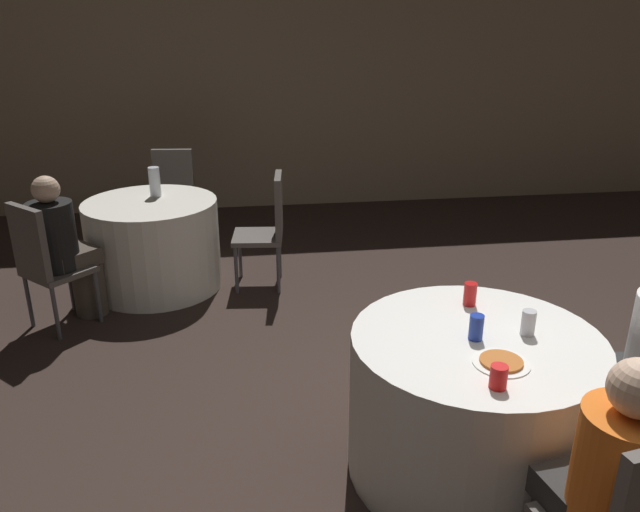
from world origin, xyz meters
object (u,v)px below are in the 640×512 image
(chair_far_east, at_px, (269,222))
(chair_far_north, at_px, (173,192))
(pizza_plate_near, at_px, (501,362))
(bottle_far, at_px, (155,182))
(chair_far_southwest, at_px, (43,258))
(person_black_shirt, at_px, (66,250))
(person_orange_shirt, at_px, (599,489))
(soda_can_blue, at_px, (476,327))
(soda_can_silver, at_px, (528,323))
(table_near, at_px, (471,404))
(table_far, at_px, (154,245))
(soda_can_red, at_px, (470,294))

(chair_far_east, xyz_separation_m, chair_far_north, (-0.85, 1.05, 0.00))
(pizza_plate_near, distance_m, bottle_far, 3.38)
(chair_far_southwest, height_order, chair_far_east, same)
(person_black_shirt, height_order, bottle_far, person_black_shirt)
(person_orange_shirt, distance_m, soda_can_blue, 0.86)
(soda_can_silver, bearing_deg, table_near, 179.29)
(pizza_plate_near, bearing_deg, chair_far_north, 114.56)
(chair_far_north, bearing_deg, table_far, 90.00)
(person_black_shirt, relative_size, soda_can_silver, 9.17)
(table_near, height_order, chair_far_north, chair_far_north)
(chair_far_east, xyz_separation_m, person_orange_shirt, (0.97, -3.24, 0.01))
(pizza_plate_near, bearing_deg, table_far, 123.02)
(chair_far_east, xyz_separation_m, pizza_plate_near, (0.84, -2.64, 0.19))
(table_far, distance_m, soda_can_blue, 3.10)
(chair_far_southwest, relative_size, soda_can_red, 7.76)
(table_near, xyz_separation_m, chair_far_north, (-1.68, 3.46, 0.19))
(soda_can_blue, xyz_separation_m, bottle_far, (-1.72, 2.67, 0.06))
(bottle_far, bearing_deg, person_black_shirt, -129.16)
(soda_can_silver, xyz_separation_m, soda_can_blue, (-0.26, -0.01, 0.00))
(soda_can_silver, bearing_deg, chair_far_southwest, 145.62)
(table_far, height_order, soda_can_blue, soda_can_blue)
(soda_can_silver, height_order, bottle_far, bottle_far)
(chair_far_southwest, distance_m, pizza_plate_near, 3.21)
(chair_far_southwest, distance_m, person_black_shirt, 0.17)
(table_near, bearing_deg, bottle_far, 123.15)
(person_black_shirt, bearing_deg, table_near, 3.91)
(table_near, bearing_deg, soda_can_red, 76.25)
(table_near, distance_m, soda_can_red, 0.55)
(chair_far_east, bearing_deg, pizza_plate_near, -156.30)
(table_far, bearing_deg, soda_can_silver, -51.33)
(soda_can_silver, xyz_separation_m, bottle_far, (-1.97, 2.66, 0.06))
(table_near, bearing_deg, person_black_shirt, 139.86)
(person_black_shirt, bearing_deg, soda_can_silver, 6.60)
(chair_far_north, xyz_separation_m, bottle_far, (-0.06, -0.80, 0.30))
(table_near, height_order, chair_far_southwest, chair_far_southwest)
(table_near, relative_size, table_far, 1.11)
(chair_far_north, xyz_separation_m, person_black_shirt, (-0.64, -1.51, 0.00))
(pizza_plate_near, bearing_deg, chair_far_southwest, 139.87)
(pizza_plate_near, distance_m, soda_can_silver, 0.33)
(chair_far_southwest, distance_m, bottle_far, 1.13)
(soda_can_red, relative_size, soda_can_silver, 1.00)
(table_near, xyz_separation_m, bottle_far, (-1.74, 2.66, 0.49))
(soda_can_red, bearing_deg, table_near, -103.75)
(person_black_shirt, height_order, soda_can_blue, person_black_shirt)
(chair_far_north, bearing_deg, soda_can_red, 125.30)
(chair_far_east, distance_m, soda_can_red, 2.27)
(person_orange_shirt, xyz_separation_m, soda_can_blue, (-0.16, 0.81, 0.23))
(pizza_plate_near, relative_size, soda_can_red, 2.02)
(chair_far_southwest, bearing_deg, chair_far_east, 63.97)
(person_black_shirt, xyz_separation_m, soda_can_silver, (2.55, -1.95, 0.24))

